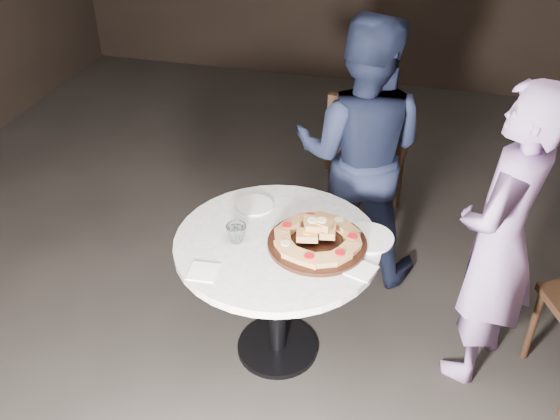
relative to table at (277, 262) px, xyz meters
name	(u,v)px	position (x,y,z in m)	size (l,w,h in m)	color
floor	(306,346)	(0.14, 0.06, -0.57)	(7.00, 7.00, 0.00)	black
table	(277,262)	(0.00, 0.00, 0.00)	(1.05, 1.05, 0.70)	black
serving_board	(317,243)	(0.18, 0.01, 0.14)	(0.44, 0.44, 0.02)	black
focaccia_pile	(317,236)	(0.18, 0.01, 0.18)	(0.40, 0.39, 0.10)	#AE7743
plate_left	(255,205)	(-0.18, 0.23, 0.13)	(0.18, 0.18, 0.01)	white
plate_right	(368,238)	(0.39, 0.11, 0.14)	(0.23, 0.23, 0.01)	white
water_glass	(236,233)	(-0.17, -0.05, 0.17)	(0.09, 0.09, 0.08)	silver
napkin_near	(203,272)	(-0.24, -0.29, 0.13)	(0.12, 0.12, 0.01)	white
napkin_far	(360,270)	(0.39, -0.12, 0.13)	(0.12, 0.12, 0.01)	white
chair_far	(366,151)	(0.24, 1.19, -0.02)	(0.47, 0.49, 0.94)	black
diner_navy	(360,153)	(0.25, 0.78, 0.19)	(0.73, 0.57, 1.51)	#141A31
diner_teal	(499,241)	(0.95, 0.17, 0.18)	(0.54, 0.36, 1.49)	#866DA8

